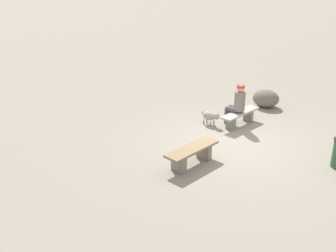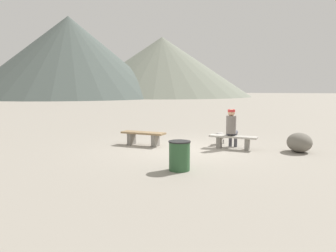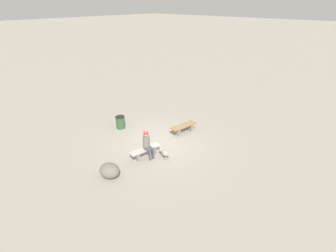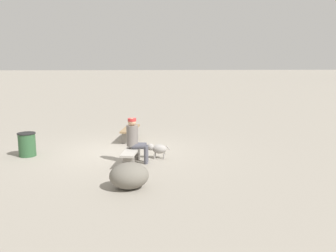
{
  "view_description": "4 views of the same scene",
  "coord_description": "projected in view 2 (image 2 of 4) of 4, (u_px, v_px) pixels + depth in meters",
  "views": [
    {
      "loc": [
        -9.33,
        -4.26,
        4.73
      ],
      "look_at": [
        -1.59,
        1.06,
        0.84
      ],
      "focal_mm": 42.69,
      "sensor_mm": 36.0,
      "label": 1
    },
    {
      "loc": [
        2.09,
        -10.7,
        2.05
      ],
      "look_at": [
        -0.91,
        0.73,
        0.66
      ],
      "focal_mm": 35.8,
      "sensor_mm": 36.0,
      "label": 2
    },
    {
      "loc": [
        8.05,
        7.84,
        6.7
      ],
      "look_at": [
        -0.89,
        -0.19,
        0.57
      ],
      "focal_mm": 26.33,
      "sensor_mm": 36.0,
      "label": 3
    },
    {
      "loc": [
        11.47,
        0.72,
        2.91
      ],
      "look_at": [
        -1.57,
        1.67,
        0.55
      ],
      "focal_mm": 38.65,
      "sensor_mm": 36.0,
      "label": 4
    }
  ],
  "objects": [
    {
      "name": "dog",
      "position": [
        220.0,
        136.0,
        11.92
      ],
      "size": [
        0.35,
        0.69,
        0.45
      ],
      "rotation": [
        0.0,
        0.0,
        4.54
      ],
      "color": "gray",
      "rests_on": "ground"
    },
    {
      "name": "seated_person",
      "position": [
        232.0,
        126.0,
        11.11
      ],
      "size": [
        0.37,
        0.62,
        1.32
      ],
      "rotation": [
        0.0,
        0.0,
        -0.12
      ],
      "color": "slate",
      "rests_on": "ground"
    },
    {
      "name": "distant_peak_2",
      "position": [
        162.0,
        67.0,
        71.96
      ],
      "size": [
        37.85,
        37.85,
        12.6
      ],
      "primitive_type": "cone",
      "color": "gray",
      "rests_on": "ground"
    },
    {
      "name": "bench_left",
      "position": [
        143.0,
        136.0,
        11.7
      ],
      "size": [
        1.63,
        0.71,
        0.48
      ],
      "rotation": [
        0.0,
        0.0,
        -0.17
      ],
      "color": "gray",
      "rests_on": "ground"
    },
    {
      "name": "distant_peak_0",
      "position": [
        69.0,
        57.0,
        64.44
      ],
      "size": [
        37.77,
        37.77,
        15.45
      ],
      "primitive_type": "cone",
      "color": "#4C5651",
      "rests_on": "ground"
    },
    {
      "name": "boulder",
      "position": [
        299.0,
        142.0,
        10.53
      ],
      "size": [
        0.87,
        1.0,
        0.61
      ],
      "primitive_type": "ellipsoid",
      "rotation": [
        0.0,
        0.0,
        4.84
      ],
      "color": "#6B665B",
      "rests_on": "ground"
    },
    {
      "name": "ground",
      "position": [
        189.0,
        150.0,
        11.05
      ],
      "size": [
        210.0,
        210.0,
        0.06
      ],
      "primitive_type": "cube",
      "color": "gray"
    },
    {
      "name": "trash_bin",
      "position": [
        179.0,
        156.0,
        8.2
      ],
      "size": [
        0.54,
        0.54,
        0.73
      ],
      "color": "#2D5633",
      "rests_on": "ground"
    },
    {
      "name": "bench_right",
      "position": [
        233.0,
        140.0,
        11.06
      ],
      "size": [
        1.61,
        0.62,
        0.44
      ],
      "rotation": [
        0.0,
        0.0,
        -0.17
      ],
      "color": "gray",
      "rests_on": "ground"
    }
  ]
}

